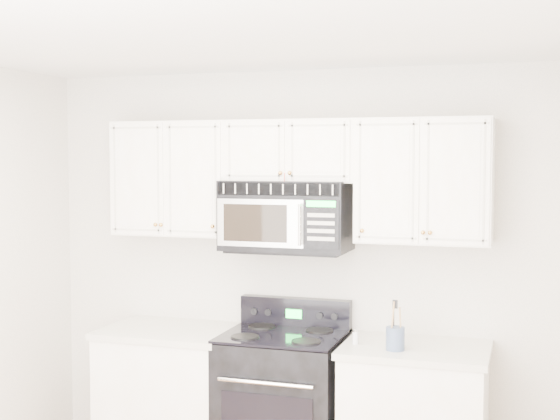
% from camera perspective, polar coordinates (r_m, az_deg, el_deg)
% --- Properties ---
extents(room, '(3.51, 3.51, 2.61)m').
position_cam_1_polar(room, '(3.52, -6.58, -8.20)').
color(room, '#966B42').
rests_on(room, ground).
extents(base_cabinet_left, '(0.86, 0.65, 0.92)m').
position_cam_1_polar(base_cabinet_left, '(5.33, -7.98, -13.73)').
color(base_cabinet_left, beige).
rests_on(base_cabinet_left, ground).
extents(range, '(0.74, 0.68, 1.11)m').
position_cam_1_polar(range, '(5.04, 0.23, -14.05)').
color(range, black).
rests_on(range, ground).
extents(upper_cabinets, '(2.44, 0.37, 0.75)m').
position_cam_1_polar(upper_cabinets, '(4.93, 1.02, 2.69)').
color(upper_cabinets, beige).
rests_on(upper_cabinets, ground).
extents(microwave, '(0.80, 0.45, 0.44)m').
position_cam_1_polar(microwave, '(4.92, 0.47, -0.39)').
color(microwave, black).
rests_on(microwave, ground).
extents(utensil_crock, '(0.11, 0.11, 0.29)m').
position_cam_1_polar(utensil_crock, '(4.61, 8.43, -9.24)').
color(utensil_crock, '#3C556D').
rests_on(utensil_crock, base_cabinet_right).
extents(shaker_salt, '(0.04, 0.04, 0.09)m').
position_cam_1_polar(shaker_salt, '(4.73, 5.54, -9.20)').
color(shaker_salt, silver).
rests_on(shaker_salt, base_cabinet_right).
extents(shaker_pepper, '(0.04, 0.04, 0.09)m').
position_cam_1_polar(shaker_pepper, '(4.70, 7.97, -9.31)').
color(shaker_pepper, silver).
rests_on(shaker_pepper, base_cabinet_right).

